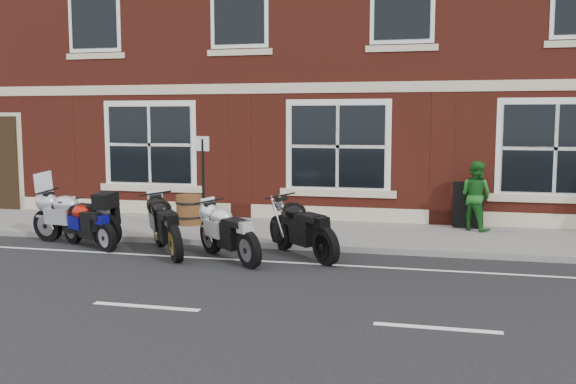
# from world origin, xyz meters

# --- Properties ---
(ground) EXTENTS (80.00, 80.00, 0.00)m
(ground) POSITION_xyz_m (0.00, 0.00, 0.00)
(ground) COLOR black
(ground) RESTS_ON ground
(sidewalk) EXTENTS (30.00, 3.00, 0.12)m
(sidewalk) POSITION_xyz_m (0.00, 3.00, 0.06)
(sidewalk) COLOR slate
(sidewalk) RESTS_ON ground
(kerb) EXTENTS (30.00, 0.16, 0.12)m
(kerb) POSITION_xyz_m (0.00, 1.42, 0.06)
(kerb) COLOR slate
(kerb) RESTS_ON ground
(pub_building) EXTENTS (24.00, 12.00, 12.00)m
(pub_building) POSITION_xyz_m (0.00, 10.50, 6.00)
(pub_building) COLOR maroon
(pub_building) RESTS_ON ground
(moto_touring_silver) EXTENTS (2.29, 0.68, 1.52)m
(moto_touring_silver) POSITION_xyz_m (-3.54, 0.90, 0.62)
(moto_touring_silver) COLOR black
(moto_touring_silver) RESTS_ON ground
(moto_sport_red) EXTENTS (1.76, 1.09, 0.88)m
(moto_sport_red) POSITION_xyz_m (-3.05, 0.64, 0.51)
(moto_sport_red) COLOR black
(moto_sport_red) RESTS_ON ground
(moto_sport_black) EXTENTS (1.47, 1.99, 1.05)m
(moto_sport_black) POSITION_xyz_m (-1.22, 0.47, 0.60)
(moto_sport_black) COLOR black
(moto_sport_black) RESTS_ON ground
(moto_sport_silver) EXTENTS (1.69, 1.60, 0.99)m
(moto_sport_silver) POSITION_xyz_m (0.16, 0.18, 0.57)
(moto_sport_silver) COLOR black
(moto_sport_silver) RESTS_ON ground
(moto_naked_black) EXTENTS (1.71, 1.79, 1.05)m
(moto_naked_black) POSITION_xyz_m (1.43, 0.79, 0.60)
(moto_naked_black) COLOR black
(moto_naked_black) RESTS_ON ground
(pedestrian_right) EXTENTS (0.97, 0.93, 1.58)m
(pedestrian_right) POSITION_xyz_m (4.76, 3.93, 0.91)
(pedestrian_right) COLOR #1A5B1C
(pedestrian_right) RESTS_ON sidewalk
(a_board_sign) EXTENTS (0.73, 0.53, 1.12)m
(a_board_sign) POSITION_xyz_m (4.61, 4.20, 0.68)
(a_board_sign) COLOR black
(a_board_sign) RESTS_ON sidewalk
(barrel_planter) EXTENTS (0.64, 0.64, 0.71)m
(barrel_planter) POSITION_xyz_m (-1.87, 3.16, 0.48)
(barrel_planter) COLOR #473612
(barrel_planter) RESTS_ON sidewalk
(parking_sign) EXTENTS (0.30, 0.08, 2.16)m
(parking_sign) POSITION_xyz_m (-0.88, 1.55, 1.37)
(parking_sign) COLOR black
(parking_sign) RESTS_ON sidewalk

